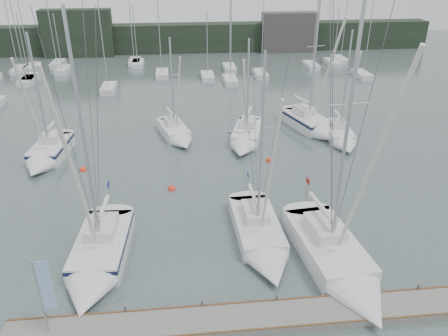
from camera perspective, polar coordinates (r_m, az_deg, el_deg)
The scene contains 19 objects.
ground at distance 27.67m, azimuth 0.87°, elevation -12.00°, with size 160.00×160.00×0.00m, color #455351.
dock at distance 23.86m, azimuth 2.38°, elevation -19.11°, with size 24.00×2.00×0.40m, color slate.
far_treeline at distance 84.76m, azimuth -4.30°, elevation 16.61°, with size 90.00×4.00×5.00m, color black.
far_building_left at distance 84.30m, azimuth -18.58°, elevation 16.35°, with size 12.00×3.00×8.00m, color black.
far_building_right at distance 85.13m, azimuth 8.50°, elevation 17.13°, with size 10.00×3.00×7.00m, color #3E3B39.
mast_forest at distance 68.98m, azimuth -8.96°, elevation 12.30°, with size 56.33×25.33×14.82m.
sailboat_near_left at distance 27.54m, azimuth -16.30°, elevation -11.82°, with size 3.62×9.56×16.01m.
sailboat_near_center at distance 28.27m, azimuth 5.08°, elevation -9.89°, with size 3.13×9.51×13.38m.
sailboat_near_right at distance 26.94m, azimuth 15.20°, elevation -12.65°, with size 4.35×10.83×17.16m.
sailboat_mid_a at distance 42.44m, azimuth -22.20°, elevation 1.53°, with size 3.44×7.96×12.13m.
sailboat_mid_b at distance 44.23m, azimuth -6.10°, elevation 4.27°, with size 4.12×7.38×10.68m.
sailboat_mid_c at distance 42.88m, azimuth 2.79°, elevation 3.76°, with size 4.64×8.39×10.85m.
sailboat_mid_d at distance 46.93m, azimuth 11.75°, elevation 5.41°, with size 5.38×8.93×14.55m.
sailboat_mid_e at distance 44.74m, azimuth 15.11°, elevation 3.75°, with size 2.92×7.06×11.49m.
buoy_a at distance 35.37m, azimuth -6.86°, elevation -2.78°, with size 0.62×0.62×0.62m, color red.
buoy_b at distance 40.00m, azimuth 5.87°, elevation 0.95°, with size 0.59×0.59×0.59m, color red.
buoy_c at distance 40.06m, azimuth -17.93°, elevation -0.26°, with size 0.60×0.60×0.60m, color red.
dock_banner at distance 22.85m, azimuth -22.47°, elevation -14.54°, with size 0.66×0.18×4.39m.
seagull at distance 22.25m, azimuth 2.06°, elevation 4.73°, with size 1.06×0.46×0.21m.
Camera 1 is at (-2.67, -21.41, 17.31)m, focal length 35.00 mm.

